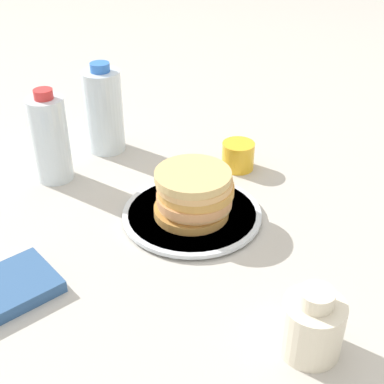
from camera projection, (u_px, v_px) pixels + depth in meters
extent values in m
plane|color=#BCB7AD|center=(191.00, 207.00, 0.98)|extent=(4.00, 4.00, 0.00)
cylinder|color=silver|center=(192.00, 215.00, 0.95)|extent=(0.23, 0.23, 0.01)
cylinder|color=silver|center=(192.00, 214.00, 0.95)|extent=(0.25, 0.25, 0.01)
cylinder|color=#BB843D|center=(191.00, 210.00, 0.94)|extent=(0.13, 0.13, 0.02)
cylinder|color=tan|center=(195.00, 201.00, 0.94)|extent=(0.13, 0.13, 0.01)
cylinder|color=tan|center=(194.00, 197.00, 0.92)|extent=(0.13, 0.13, 0.02)
cylinder|color=gold|center=(196.00, 189.00, 0.92)|extent=(0.13, 0.13, 0.02)
cylinder|color=#E4AE6D|center=(194.00, 182.00, 0.91)|extent=(0.13, 0.13, 0.01)
cylinder|color=tan|center=(193.00, 176.00, 0.90)|extent=(0.13, 0.13, 0.01)
cylinder|color=yellow|center=(238.00, 156.00, 1.09)|extent=(0.07, 0.07, 0.06)
cylinder|color=beige|center=(312.00, 327.00, 0.68)|extent=(0.08, 0.08, 0.08)
cylinder|color=beige|center=(317.00, 298.00, 0.65)|extent=(0.04, 0.04, 0.02)
cylinder|color=silver|center=(51.00, 140.00, 1.02)|extent=(0.07, 0.07, 0.17)
cylinder|color=red|center=(43.00, 94.00, 0.97)|extent=(0.04, 0.04, 0.02)
cylinder|color=silver|center=(104.00, 112.00, 1.13)|extent=(0.08, 0.08, 0.18)
cylinder|color=blue|center=(100.00, 67.00, 1.07)|extent=(0.04, 0.04, 0.02)
cube|color=#33598C|center=(8.00, 288.00, 0.78)|extent=(0.14, 0.11, 0.02)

